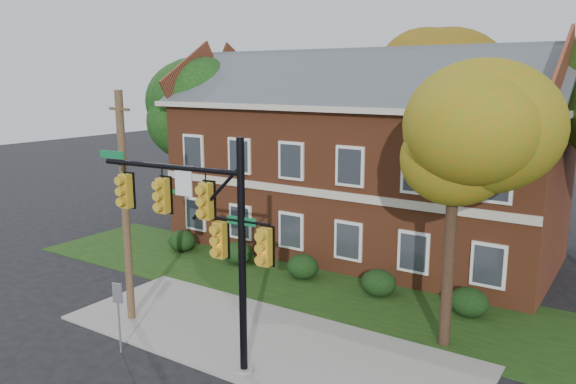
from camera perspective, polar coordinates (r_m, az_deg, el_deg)
The scene contains 15 objects.
ground at distance 18.13m, azimuth -4.57°, elevation -16.08°, with size 120.00×120.00×0.00m, color black.
sidewalk at distance 18.82m, azimuth -2.64°, elevation -14.82°, with size 14.00×5.00×0.08m, color gray.
grass_strip at distance 22.71m, azimuth 4.90°, elevation -10.15°, with size 30.00×6.00×0.04m, color #193811.
apartment_building at distance 27.54m, azimuth 7.34°, elevation 4.33°, with size 18.80×8.80×9.74m.
hedge_far_left at distance 28.19m, azimuth -10.73°, elevation -4.89°, with size 1.40×1.26×1.05m, color black.
hedge_left at distance 25.96m, azimuth -5.12°, elevation -6.16°, with size 1.40×1.26×1.05m, color black.
hedge_center at distance 24.04m, azimuth 1.50°, elevation -7.58°, with size 1.40×1.26×1.05m, color black.
hedge_right at distance 22.51m, azimuth 9.18°, elevation -9.09°, with size 1.40×1.26×1.05m, color black.
hedge_far_right at distance 21.44m, azimuth 17.88°, elevation -10.58°, with size 1.40×1.26×1.05m, color black.
tree_near_right at distance 17.24m, azimuth 17.29°, elevation 5.28°, with size 4.50×4.25×8.58m.
tree_left_rear at distance 31.99m, azimuth -9.52°, elevation 8.30°, with size 5.40×5.10×8.88m.
tree_far_rear at distance 34.11m, azimuth 15.53°, elevation 11.87°, with size 6.84×6.46×11.52m.
traffic_signal at distance 16.17m, azimuth -8.40°, elevation -3.45°, with size 6.12×0.82×6.84m.
utility_pole at distance 19.82m, azimuth -16.21°, elevation -1.55°, with size 1.24×0.35×8.01m.
sign_post at distance 18.28m, azimuth -16.87°, elevation -11.00°, with size 0.33×0.13×2.27m.
Camera 1 is at (9.96, -12.62, 8.38)m, focal length 35.00 mm.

